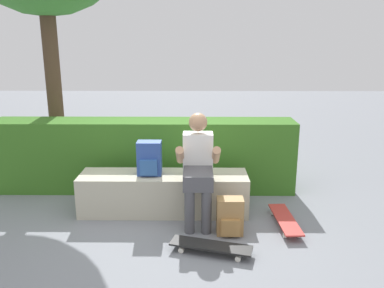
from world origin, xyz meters
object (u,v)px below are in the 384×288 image
skateboard_beside_bench (285,220)px  person_skater (198,165)px  bench_main (164,193)px  skateboard_near_person (211,246)px  backpack_on_ground (230,217)px  backpack_on_bench (149,159)px

skateboard_beside_bench → person_skater: bearing=171.6°
bench_main → skateboard_near_person: bench_main is taller
bench_main → backpack_on_ground: 0.93m
skateboard_beside_bench → backpack_on_bench: bearing=166.9°
person_skater → skateboard_beside_bench: size_ratio=1.52×
bench_main → person_skater: size_ratio=1.62×
bench_main → backpack_on_ground: (0.75, -0.56, -0.04)m
bench_main → skateboard_beside_bench: 1.44m
backpack_on_bench → skateboard_near_person: bearing=-54.0°
skateboard_near_person → skateboard_beside_bench: 1.04m
person_skater → skateboard_beside_bench: person_skater is taller
backpack_on_bench → backpack_on_ground: (0.91, -0.55, -0.48)m
skateboard_beside_bench → backpack_on_bench: 1.69m
person_skater → backpack_on_ground: 0.67m
person_skater → skateboard_near_person: size_ratio=1.49×
skateboard_near_person → person_skater: bearing=99.5°
backpack_on_bench → backpack_on_ground: backpack_on_bench is taller
skateboard_near_person → backpack_on_bench: size_ratio=2.06×
person_skater → skateboard_near_person: person_skater is taller
skateboard_near_person → backpack_on_ground: size_ratio=2.06×
person_skater → backpack_on_bench: person_skater is taller
person_skater → backpack_on_bench: bearing=159.4°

